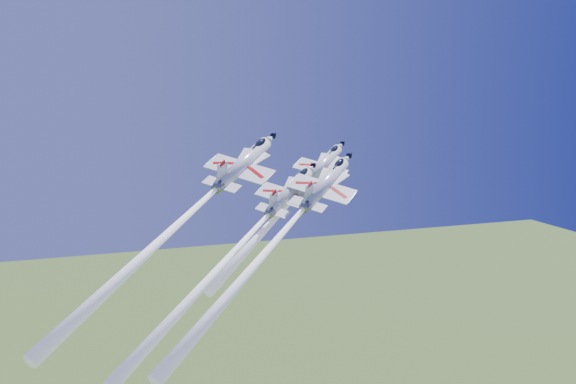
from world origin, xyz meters
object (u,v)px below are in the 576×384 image
object	(u,v)px
jet_right	(278,238)
jet_slot	(238,247)
jet_left	(185,217)
jet_lead	(290,202)

from	to	relation	value
jet_right	jet_slot	distance (m)	5.40
jet_left	jet_lead	bearing A→B (deg)	49.75
jet_right	jet_lead	bearing A→B (deg)	110.32
jet_lead	jet_left	world-z (taller)	jet_left
jet_lead	jet_slot	size ratio (longest dim) A/B	0.84
jet_left	jet_right	bearing A→B (deg)	-0.87
jet_lead	jet_right	world-z (taller)	jet_lead
jet_right	jet_slot	bearing A→B (deg)	-158.29
jet_lead	jet_slot	bearing A→B (deg)	-91.19
jet_left	jet_right	size ratio (longest dim) A/B	1.12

